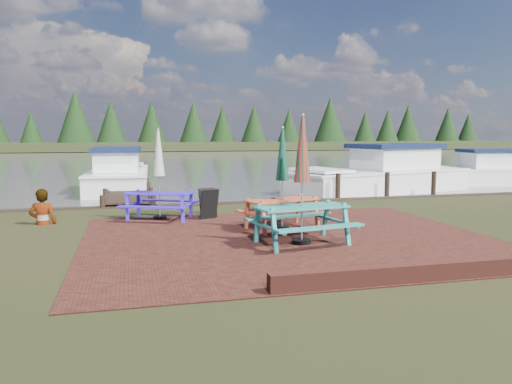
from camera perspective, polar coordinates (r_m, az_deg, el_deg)
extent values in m
plane|color=black|center=(10.32, 5.57, -6.52)|extent=(120.00, 120.00, 0.00)
cube|color=#3B1712|center=(11.24, 3.84, -5.35)|extent=(9.00, 7.50, 0.02)
cube|color=#4C1E16|center=(8.72, 21.00, -8.39)|extent=(6.00, 0.22, 0.30)
cube|color=#403E37|center=(46.63, -10.06, 3.70)|extent=(120.00, 60.00, 0.02)
cube|color=black|center=(75.54, -11.72, 5.15)|extent=(120.00, 10.00, 1.20)
cube|color=teal|center=(10.59, 5.27, -1.72)|extent=(2.07, 1.10, 0.04)
cube|color=teal|center=(10.01, 7.36, -4.07)|extent=(1.98, 0.60, 0.04)
cube|color=teal|center=(11.28, 3.39, -2.81)|extent=(1.98, 0.60, 0.04)
cube|color=teal|center=(10.27, 1.10, -4.24)|extent=(0.38, 1.69, 0.81)
cube|color=teal|center=(11.10, 9.09, -3.50)|extent=(0.38, 1.69, 0.81)
cylinder|color=black|center=(10.73, 5.23, -5.70)|extent=(0.39, 0.39, 0.11)
cylinder|color=#B2B2B7|center=(10.52, 5.30, 1.29)|extent=(0.04, 0.04, 2.73)
cone|color=red|center=(10.48, 5.34, 4.86)|extent=(0.35, 0.35, 1.37)
cube|color=#B24B2D|center=(12.23, 3.01, -0.90)|extent=(1.92, 1.22, 0.04)
cube|color=#B24B2D|center=(11.73, 4.91, -2.67)|extent=(1.78, 0.78, 0.04)
cube|color=#B24B2D|center=(12.82, 1.25, -1.85)|extent=(1.78, 0.78, 0.04)
cube|color=#B24B2D|center=(11.85, -0.08, -2.94)|extent=(0.56, 1.51, 0.74)
cube|color=#B24B2D|center=(12.74, 5.86, -2.30)|extent=(0.56, 1.51, 0.74)
cylinder|color=black|center=(12.34, 2.99, -4.07)|extent=(0.36, 0.36, 0.10)
cylinder|color=#B2B2B7|center=(12.17, 3.02, 1.47)|extent=(0.04, 0.04, 2.49)
cone|color=#103C2A|center=(12.13, 3.04, 4.29)|extent=(0.32, 0.32, 1.25)
cube|color=#381DDA|center=(13.86, -10.98, -0.14)|extent=(1.91, 1.36, 0.04)
cube|color=#381DDA|center=(13.28, -11.97, -1.71)|extent=(1.73, 0.94, 0.04)
cube|color=#381DDA|center=(14.52, -10.02, -0.95)|extent=(1.73, 0.94, 0.04)
cube|color=#381DDA|center=(14.20, -13.87, -1.54)|extent=(0.70, 1.45, 0.73)
cube|color=#381DDA|center=(13.66, -7.90, -1.73)|extent=(0.70, 1.45, 0.73)
cylinder|color=black|center=(13.96, -10.91, -2.93)|extent=(0.36, 0.36, 0.10)
cylinder|color=#B2B2B7|center=(13.81, -11.02, 1.94)|extent=(0.04, 0.04, 2.48)
cone|color=#BDB6AD|center=(13.78, -11.08, 4.41)|extent=(0.32, 0.32, 1.24)
cube|color=black|center=(13.68, -5.34, -1.44)|extent=(0.56, 0.38, 0.84)
cube|color=black|center=(13.96, -5.53, -1.28)|extent=(0.56, 0.38, 0.84)
cube|color=black|center=(13.77, -5.45, 0.31)|extent=(0.49, 0.23, 0.03)
cube|color=black|center=(21.06, -14.39, 0.40)|extent=(1.60, 9.00, 0.06)
cube|color=black|center=(21.07, -16.43, 0.47)|extent=(0.08, 9.00, 0.08)
cube|color=black|center=(21.07, -12.35, 0.59)|extent=(0.08, 9.00, 0.08)
cylinder|color=black|center=(16.65, -17.12, -2.08)|extent=(0.16, 0.16, 1.00)
cylinder|color=black|center=(16.64, -11.61, -1.92)|extent=(0.16, 0.16, 1.00)
cube|color=white|center=(23.58, -15.35, 1.07)|extent=(2.76, 7.30, 1.03)
cube|color=white|center=(23.54, -15.39, 2.37)|extent=(2.82, 7.45, 0.08)
cube|color=white|center=(22.65, -15.56, 3.45)|extent=(1.90, 3.10, 0.88)
cube|color=#0F1B3A|center=(22.63, -15.60, 4.70)|extent=(2.12, 3.54, 0.19)
cube|color=white|center=(26.26, -15.06, 3.09)|extent=(2.15, 1.38, 0.10)
cube|color=white|center=(22.43, 13.77, 0.90)|extent=(8.82, 5.14, 1.11)
cube|color=white|center=(22.38, 13.81, 2.37)|extent=(9.00, 5.25, 0.09)
cube|color=white|center=(23.06, 15.63, 3.77)|extent=(3.95, 2.99, 0.95)
cube|color=#0F1B3A|center=(23.04, 15.67, 5.10)|extent=(4.50, 3.36, 0.20)
cube|color=white|center=(20.27, 7.42, 2.49)|extent=(2.14, 2.78, 0.11)
cube|color=white|center=(27.19, 23.92, 1.39)|extent=(6.34, 2.81, 0.94)
cube|color=white|center=(27.16, 23.97, 2.43)|extent=(6.46, 2.87, 0.08)
cube|color=white|center=(27.53, 25.31, 3.36)|extent=(2.73, 1.83, 0.80)
cube|color=#0F1B3A|center=(27.51, 25.36, 4.30)|extent=(3.11, 2.04, 0.17)
cube|color=white|center=(25.98, 19.61, 2.72)|extent=(1.29, 1.95, 0.09)
imported|color=gray|center=(14.00, -23.34, 0.30)|extent=(0.70, 0.48, 1.86)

